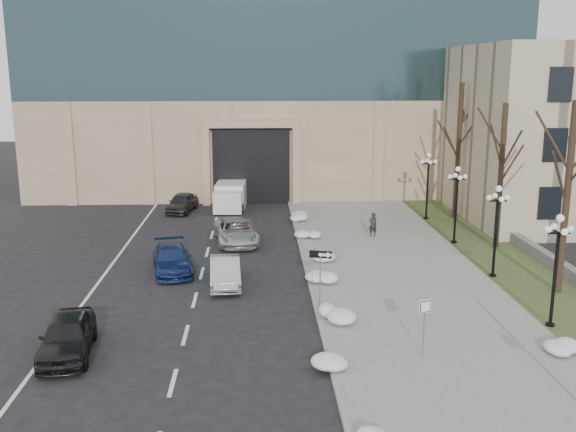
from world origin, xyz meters
name	(u,v)px	position (x,y,z in m)	size (l,w,h in m)	color
ground	(375,408)	(0.00, 0.00, 0.00)	(160.00, 160.00, 0.00)	black
sidewalk	(393,269)	(3.50, 14.00, 0.06)	(9.00, 40.00, 0.12)	gray
curb	(307,270)	(-1.00, 14.00, 0.07)	(0.30, 40.00, 0.14)	gray
grass_strip	(514,268)	(10.00, 14.00, 0.05)	(4.00, 40.00, 0.10)	#384723
stone_wall	(535,251)	(12.00, 16.00, 0.35)	(0.50, 30.00, 0.70)	gray
car_a	(67,336)	(-10.62, 4.39, 0.75)	(1.77, 4.40, 1.50)	black
car_b	(225,272)	(-5.19, 12.04, 0.68)	(1.44, 4.12, 1.36)	#B0B3B8
car_c	(172,259)	(-8.05, 14.34, 0.67)	(1.89, 4.64, 1.35)	navy
car_d	(236,232)	(-4.89, 19.96, 0.72)	(2.38, 5.16, 1.43)	#BBBBBB
car_e	(182,202)	(-9.18, 29.10, 0.71)	(1.67, 4.15, 1.41)	#2E2F33
pedestrian	(373,224)	(3.64, 20.72, 0.88)	(0.56, 0.37, 1.53)	black
box_truck	(231,195)	(-5.56, 30.60, 0.95)	(2.52, 6.30, 1.96)	silver
one_way_sign	(324,262)	(-0.74, 8.34, 2.25)	(1.01, 0.44, 2.72)	slate
keep_sign	(425,316)	(2.34, 3.31, 1.70)	(0.49, 0.16, 2.31)	slate
snow_clump_b	(336,362)	(-0.89, 2.66, 0.30)	(1.10, 1.60, 0.36)	white
snow_clump_c	(334,314)	(-0.41, 7.19, 0.30)	(1.10, 1.60, 0.36)	white
snow_clump_d	(323,277)	(-0.38, 12.10, 0.30)	(1.10, 1.60, 0.36)	white
snow_clump_e	(318,258)	(-0.30, 15.49, 0.30)	(1.10, 1.60, 0.36)	white
snow_clump_f	(308,234)	(-0.44, 20.65, 0.30)	(1.10, 1.60, 0.36)	white
snow_clump_g	(300,217)	(-0.56, 25.60, 0.30)	(1.10, 1.60, 0.36)	white
snow_clump_h	(562,346)	(7.64, 3.58, 0.30)	(1.10, 1.60, 0.36)	white
lamppost_a	(557,256)	(8.30, 6.00, 3.07)	(1.18, 1.18, 4.76)	black
lamppost_b	(497,219)	(8.30, 12.50, 3.07)	(1.18, 1.18, 4.76)	black
lamppost_c	(457,194)	(8.30, 19.00, 3.07)	(1.18, 1.18, 4.76)	black
lamppost_d	(428,177)	(8.30, 25.50, 3.07)	(1.18, 1.18, 4.76)	black
tree_near	(569,171)	(10.50, 10.00, 5.83)	(3.20, 3.20, 9.00)	black
tree_mid	(502,156)	(10.50, 18.00, 5.50)	(3.20, 3.20, 8.50)	black
tree_far	(460,132)	(10.50, 26.00, 6.15)	(3.20, 3.20, 9.50)	black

